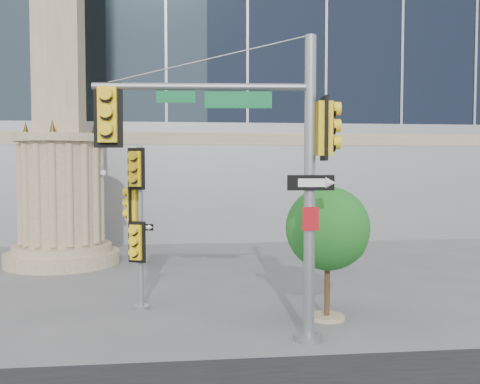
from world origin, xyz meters
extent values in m
plane|color=#545456|center=(0.00, 0.00, 0.00)|extent=(120.00, 120.00, 0.00)
cylinder|color=gray|center=(-6.00, 9.00, 0.25)|extent=(4.40, 4.40, 0.50)
cylinder|color=gray|center=(-6.00, 9.00, 0.65)|extent=(3.80, 3.80, 0.30)
cylinder|color=gray|center=(-6.00, 9.00, 2.80)|extent=(3.00, 3.00, 4.00)
cylinder|color=gray|center=(-6.00, 9.00, 4.95)|extent=(3.50, 3.50, 0.30)
cone|color=#472D14|center=(-4.70, 9.00, 5.35)|extent=(0.24, 0.24, 0.50)
cone|color=#472D14|center=(-7.30, 9.00, 5.35)|extent=(0.24, 0.24, 0.50)
cylinder|color=slate|center=(1.45, -1.07, 0.07)|extent=(0.63, 0.63, 0.13)
cylinder|color=slate|center=(1.45, -1.07, 3.37)|extent=(0.25, 0.25, 6.75)
cylinder|color=slate|center=(-0.91, -0.88, 5.62)|extent=(4.72, 0.53, 0.16)
cube|color=#0C6730|center=(-0.12, -0.97, 5.34)|extent=(1.46, 0.16, 0.36)
cube|color=yellow|center=(-2.92, -0.72, 5.00)|extent=(0.64, 0.36, 1.41)
cube|color=yellow|center=(1.76, -1.10, 4.72)|extent=(0.36, 0.64, 1.41)
cube|color=black|center=(1.44, -1.23, 3.54)|extent=(1.03, 0.12, 0.34)
cube|color=#AF1018|center=(1.44, -1.23, 2.76)|extent=(0.36, 0.06, 0.52)
cylinder|color=slate|center=(-2.46, 2.00, 0.05)|extent=(0.43, 0.43, 0.11)
cylinder|color=slate|center=(-2.46, 2.00, 2.22)|extent=(0.16, 0.16, 4.44)
cube|color=yellow|center=(-2.54, 1.82, 3.82)|extent=(0.55, 0.43, 1.11)
cube|color=yellow|center=(-2.64, 2.08, 2.84)|extent=(0.43, 0.55, 1.11)
cube|color=yellow|center=(-2.54, 1.82, 1.87)|extent=(0.55, 0.43, 1.11)
cube|color=black|center=(-2.35, 1.84, 2.27)|extent=(0.51, 0.25, 0.18)
cylinder|color=gray|center=(2.31, 0.51, 0.05)|extent=(0.91, 0.91, 0.10)
cylinder|color=#382314|center=(2.31, 0.51, 0.91)|extent=(0.14, 0.14, 1.82)
sphere|color=#17651F|center=(2.31, 0.51, 2.33)|extent=(2.12, 2.12, 2.12)
sphere|color=#17651F|center=(2.77, 0.76, 2.02)|extent=(1.31, 1.31, 1.31)
sphere|color=#17651F|center=(1.96, 0.25, 2.07)|extent=(1.11, 1.11, 1.11)
camera|label=1|loc=(-1.42, -12.57, 3.95)|focal=40.00mm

